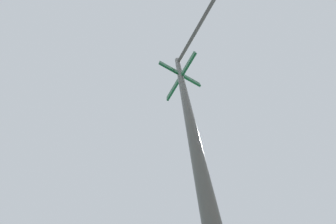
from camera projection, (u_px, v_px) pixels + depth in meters
traffic_signal_near at (218, 19)px, 3.19m from camera, size 1.97×3.11×6.42m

